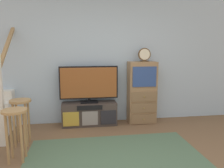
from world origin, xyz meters
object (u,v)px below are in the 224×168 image
desk_clock (144,55)px  bar_stool_far (21,112)px  television (89,83)px  media_console (89,114)px  side_cabinet (142,93)px  bar_stool_near (15,123)px

desk_clock → bar_stool_far: desk_clock is taller
desk_clock → bar_stool_far: (-2.30, -0.78, -0.89)m
television → media_console: bearing=-90.0°
media_console → side_cabinet: side_cabinet is taller
media_console → bar_stool_near: 1.76m
television → bar_stool_near: 1.78m
side_cabinet → desk_clock: (0.03, -0.02, 0.80)m
side_cabinet → bar_stool_near: (-2.21, -1.36, -0.09)m
television → side_cabinet: size_ratio=0.91×
desk_clock → bar_stool_near: size_ratio=0.38×
side_cabinet → desk_clock: size_ratio=4.60×
bar_stool_far → media_console: bearing=34.4°
side_cabinet → desk_clock: desk_clock is taller
media_console → bar_stool_far: (-1.15, -0.79, 0.32)m
television → side_cabinet: bearing=-0.7°
media_console → bar_stool_near: size_ratio=1.48×
bar_stool_near → bar_stool_far: 0.57m
media_console → television: size_ratio=0.94×
side_cabinet → bar_stool_far: (-2.27, -0.80, -0.09)m
television → side_cabinet: (1.12, -0.01, -0.22)m
bar_stool_far → side_cabinet: bearing=19.3°
side_cabinet → desk_clock: 0.80m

